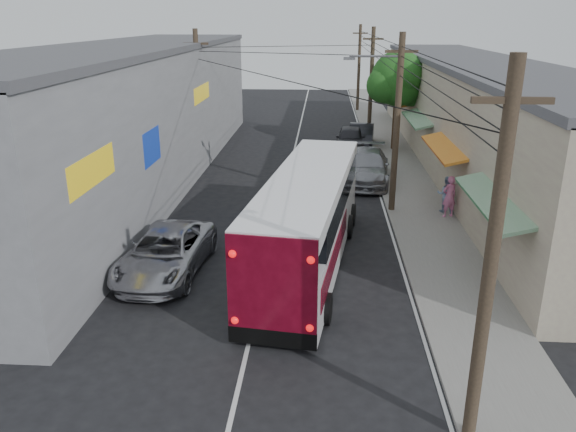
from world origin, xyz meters
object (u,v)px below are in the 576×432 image
at_px(pedestrian_near, 449,196).
at_px(pedestrian_far, 446,194).
at_px(parked_suv, 366,167).
at_px(parked_car_far, 361,136).
at_px(coach_bus, 308,218).
at_px(parked_car_mid, 350,139).
at_px(jeepney, 166,252).

distance_m(pedestrian_near, pedestrian_far, 0.67).
bearing_deg(parked_suv, pedestrian_far, -53.21).
relative_size(parked_suv, parked_car_far, 1.25).
bearing_deg(coach_bus, pedestrian_far, 51.40).
height_order(coach_bus, pedestrian_near, coach_bus).
bearing_deg(pedestrian_far, parked_car_mid, -60.13).
height_order(parked_car_mid, pedestrian_far, pedestrian_far).
distance_m(parked_car_mid, pedestrian_near, 14.21).
distance_m(coach_bus, parked_suv, 11.48).
height_order(coach_bus, parked_suv, coach_bus).
height_order(jeepney, parked_car_far, parked_car_far).
height_order(pedestrian_near, pedestrian_far, pedestrian_near).
bearing_deg(jeepney, pedestrian_near, 33.24).
height_order(jeepney, parked_suv, parked_suv).
relative_size(coach_bus, pedestrian_far, 7.15).
xyz_separation_m(pedestrian_near, pedestrian_far, (0.00, 0.66, -0.10)).
bearing_deg(parked_suv, pedestrian_near, -56.20).
bearing_deg(pedestrian_near, coach_bus, 18.05).
height_order(jeepney, pedestrian_far, pedestrian_far).
height_order(jeepney, parked_car_mid, parked_car_mid).
xyz_separation_m(coach_bus, pedestrian_far, (6.12, 5.87, -0.80)).
bearing_deg(parked_suv, parked_car_far, 93.28).
bearing_deg(parked_car_mid, jeepney, -106.65).
height_order(coach_bus, parked_car_mid, coach_bus).
relative_size(jeepney, pedestrian_near, 2.93).
height_order(coach_bus, jeepney, coach_bus).
distance_m(parked_suv, parked_car_mid, 7.83).
bearing_deg(pedestrian_near, pedestrian_far, -112.33).
height_order(parked_suv, pedestrian_near, pedestrian_near).
distance_m(parked_car_mid, parked_car_far, 1.44).
xyz_separation_m(coach_bus, jeepney, (-4.97, -1.13, -1.00)).
distance_m(parked_suv, pedestrian_near, 6.72).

